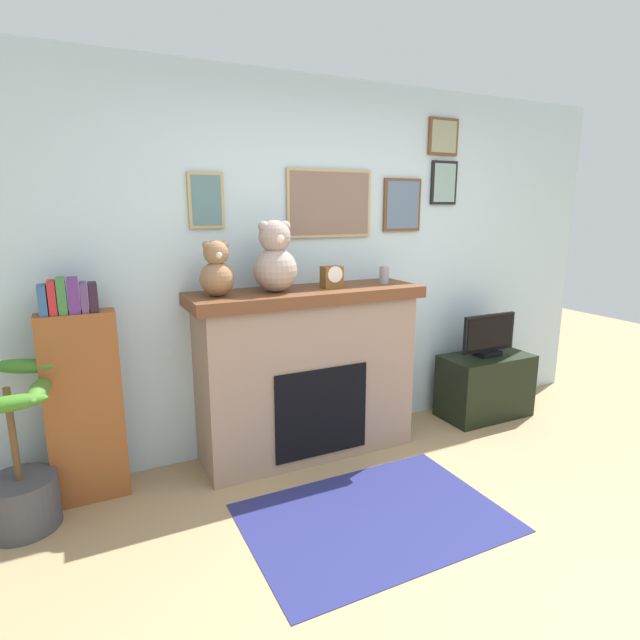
{
  "coord_description": "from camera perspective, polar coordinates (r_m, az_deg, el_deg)",
  "views": [
    {
      "loc": [
        -1.65,
        -1.35,
        1.72
      ],
      "look_at": [
        -0.15,
        1.71,
        0.96
      ],
      "focal_mm": 28.34,
      "sensor_mm": 36.0,
      "label": 1
    }
  ],
  "objects": [
    {
      "name": "mantel_clock",
      "position": [
        3.46,
        1.34,
        4.89
      ],
      "size": [
        0.14,
        0.1,
        0.15
      ],
      "color": "brown",
      "rests_on": "fireplace"
    },
    {
      "name": "ground_plane",
      "position": [
        2.74,
        21.35,
        -27.31
      ],
      "size": [
        12.0,
        12.0,
        0.0
      ],
      "primitive_type": "plane",
      "color": "#A0825B"
    },
    {
      "name": "television",
      "position": [
        4.37,
        18.51,
        -1.76
      ],
      "size": [
        0.52,
        0.14,
        0.35
      ],
      "color": "black",
      "rests_on": "tv_stand"
    },
    {
      "name": "area_rug",
      "position": [
        3.09,
        6.17,
        -21.28
      ],
      "size": [
        1.44,
        0.99,
        0.01
      ],
      "primitive_type": "cube",
      "color": "navy",
      "rests_on": "ground_plane"
    },
    {
      "name": "fireplace",
      "position": [
        3.55,
        -1.46,
        -5.88
      ],
      "size": [
        1.61,
        0.52,
        1.19
      ],
      "color": "gray",
      "rests_on": "ground_plane"
    },
    {
      "name": "back_wall",
      "position": [
        3.76,
        0.14,
        6.21
      ],
      "size": [
        5.2,
        0.15,
        2.6
      ],
      "color": "silver",
      "rests_on": "ground_plane"
    },
    {
      "name": "teddy_bear_cream",
      "position": [
        3.17,
        -11.58,
        5.41
      ],
      "size": [
        0.21,
        0.21,
        0.34
      ],
      "color": "#8E6647",
      "rests_on": "fireplace"
    },
    {
      "name": "potted_plant",
      "position": [
        3.27,
        -30.98,
        -14.66
      ],
      "size": [
        0.57,
        0.58,
        0.91
      ],
      "color": "#3F3F44",
      "rests_on": "ground_plane"
    },
    {
      "name": "teddy_bear_tan",
      "position": [
        3.28,
        -5.09,
        6.76
      ],
      "size": [
        0.29,
        0.29,
        0.46
      ],
      "color": "#A28B81",
      "rests_on": "fireplace"
    },
    {
      "name": "candle_jar",
      "position": [
        3.68,
        7.26,
        5.07
      ],
      "size": [
        0.07,
        0.07,
        0.12
      ],
      "primitive_type": "cylinder",
      "color": "gray",
      "rests_on": "fireplace"
    },
    {
      "name": "bookshelf",
      "position": [
        3.28,
        -25.14,
        -8.2
      ],
      "size": [
        0.42,
        0.16,
        1.35
      ],
      "color": "brown",
      "rests_on": "ground_plane"
    },
    {
      "name": "tv_stand",
      "position": [
        4.49,
        18.12,
        -7.05
      ],
      "size": [
        0.75,
        0.4,
        0.53
      ],
      "primitive_type": "cube",
      "color": "black",
      "rests_on": "ground_plane"
    }
  ]
}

